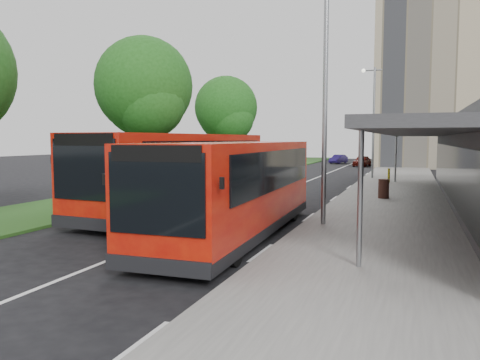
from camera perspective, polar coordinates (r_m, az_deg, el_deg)
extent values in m
plane|color=black|center=(15.50, -6.84, -6.13)|extent=(120.00, 120.00, 0.00)
cube|color=slate|center=(33.66, 18.60, -0.22)|extent=(5.00, 80.00, 0.15)
cube|color=#234E19|center=(36.43, -2.29, 0.38)|extent=(5.00, 80.00, 0.10)
cube|color=silver|center=(29.51, 6.56, -0.82)|extent=(0.12, 70.00, 0.01)
cube|color=silver|center=(7.26, -12.81, -19.31)|extent=(0.12, 2.00, 0.01)
cube|color=silver|center=(12.45, 2.63, -8.83)|extent=(0.12, 2.00, 0.01)
cube|color=silver|center=(18.15, 8.42, -4.49)|extent=(0.12, 2.00, 0.01)
cube|color=silver|center=(23.99, 11.38, -2.22)|extent=(0.12, 2.00, 0.01)
cube|color=silver|center=(29.90, 13.18, -0.84)|extent=(0.12, 2.00, 0.01)
cube|color=silver|center=(35.83, 14.38, 0.08)|extent=(0.12, 2.00, 0.01)
cube|color=silver|center=(41.79, 15.24, 0.74)|extent=(0.12, 2.00, 0.01)
cube|color=silver|center=(47.75, 15.88, 1.24)|extent=(0.12, 2.00, 0.01)
cube|color=silver|center=(53.73, 16.39, 1.62)|extent=(0.12, 2.00, 0.01)
cube|color=silver|center=(59.71, 16.79, 1.93)|extent=(0.12, 2.00, 0.01)
cube|color=black|center=(21.62, 24.30, 0.89)|extent=(0.06, 24.00, 2.20)
cube|color=#2C2C2E|center=(21.52, 21.05, 5.52)|extent=(2.80, 26.00, 0.25)
cylinder|color=gray|center=(10.66, 14.43, -2.34)|extent=(0.12, 0.12, 3.30)
cylinder|color=gray|center=(32.56, 18.45, 2.40)|extent=(0.12, 0.12, 3.30)
cylinder|color=#322214|center=(26.51, -11.49, 2.99)|extent=(0.36, 0.36, 4.19)
sphere|color=#1A4B14|center=(26.66, -11.64, 11.20)|extent=(5.34, 5.34, 5.34)
sphere|color=#1A4B14|center=(25.92, -10.93, 9.28)|extent=(3.81, 3.81, 3.81)
sphere|color=#1A4B14|center=(27.28, -11.95, 9.65)|extent=(4.19, 4.19, 4.19)
cylinder|color=#322214|center=(37.25, -1.71, 3.40)|extent=(0.36, 0.36, 3.88)
sphere|color=#1A4B14|center=(37.32, -1.72, 8.82)|extent=(4.94, 4.94, 4.94)
sphere|color=#1A4B14|center=(36.68, -1.08, 7.51)|extent=(3.53, 3.53, 3.53)
sphere|color=#1A4B14|center=(37.94, -2.14, 7.83)|extent=(3.88, 3.88, 3.88)
cylinder|color=gray|center=(15.81, 10.32, 9.16)|extent=(0.16, 0.16, 8.00)
cylinder|color=gray|center=(35.65, 15.97, 6.69)|extent=(0.16, 0.16, 8.00)
cylinder|color=gray|center=(35.99, 15.80, 12.75)|extent=(1.40, 0.10, 0.10)
sphere|color=silver|center=(36.04, 14.82, 12.76)|extent=(0.28, 0.28, 0.28)
cube|color=#B61E09|center=(14.26, -0.37, -0.51)|extent=(2.73, 10.18, 2.55)
cube|color=black|center=(14.44, -0.37, -5.44)|extent=(2.75, 10.20, 0.29)
cube|color=black|center=(9.60, -10.21, -1.68)|extent=(2.17, 0.12, 1.68)
cube|color=black|center=(19.09, 4.56, 2.10)|extent=(2.12, 0.12, 1.25)
cube|color=black|center=(14.93, -4.46, 1.48)|extent=(0.33, 8.66, 1.16)
cube|color=black|center=(14.16, 4.70, 1.29)|extent=(0.33, 8.66, 1.16)
cube|color=black|center=(9.88, -10.10, -10.32)|extent=(2.41, 0.16, 0.34)
cube|color=black|center=(9.53, -10.31, 3.20)|extent=(2.02, 0.10, 0.34)
cube|color=black|center=(10.47, -16.15, 0.07)|extent=(0.08, 0.08, 0.24)
cube|color=black|center=(9.21, -2.21, -0.39)|extent=(0.08, 0.08, 0.24)
cylinder|color=black|center=(11.88, -10.21, -7.47)|extent=(0.32, 0.88, 0.87)
cylinder|color=black|center=(11.07, -0.89, -8.31)|extent=(0.32, 0.88, 0.87)
cylinder|color=black|center=(17.81, -0.04, -3.23)|extent=(0.32, 0.88, 0.87)
cylinder|color=black|center=(17.28, 6.34, -3.51)|extent=(0.32, 0.88, 0.87)
cube|color=#B61E09|center=(19.34, -7.26, 1.39)|extent=(3.34, 11.29, 2.81)
cube|color=black|center=(19.48, -7.21, -2.65)|extent=(3.36, 11.31, 0.32)
cube|color=black|center=(14.83, -18.50, 1.22)|extent=(2.39, 0.20, 1.86)
cube|color=black|center=(24.28, -0.42, 3.23)|extent=(2.33, 0.19, 1.38)
cube|color=black|center=(20.31, -10.07, 2.95)|extent=(0.64, 9.54, 1.27)
cube|color=black|center=(18.94, -3.28, 2.88)|extent=(0.64, 9.54, 1.27)
cube|color=black|center=(15.02, -18.35, -5.06)|extent=(2.65, 0.24, 0.37)
cube|color=black|center=(14.80, -18.62, 4.71)|extent=(2.23, 0.18, 0.37)
cube|color=black|center=(16.02, -21.90, 2.33)|extent=(0.08, 0.08, 0.27)
cube|color=black|center=(14.04, -13.40, 2.23)|extent=(0.08, 0.08, 0.27)
cylinder|color=black|center=(17.21, -16.65, -3.58)|extent=(0.38, 0.97, 0.96)
cylinder|color=black|center=(15.87, -10.50, -4.16)|extent=(0.38, 0.97, 0.96)
cylinder|color=black|center=(23.13, -4.97, -1.23)|extent=(0.38, 0.97, 0.96)
cylinder|color=black|center=(22.14, 0.10, -1.49)|extent=(0.38, 0.97, 0.96)
cylinder|color=#351C15|center=(23.51, 17.11, -1.02)|extent=(0.58, 0.58, 0.92)
cylinder|color=yellow|center=(32.13, 17.68, 0.53)|extent=(0.18, 0.18, 0.92)
imported|color=#5A120C|center=(53.04, 14.66, 2.27)|extent=(1.92, 3.73, 1.21)
imported|color=navy|center=(58.78, 11.91, 2.52)|extent=(1.97, 3.49, 1.09)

